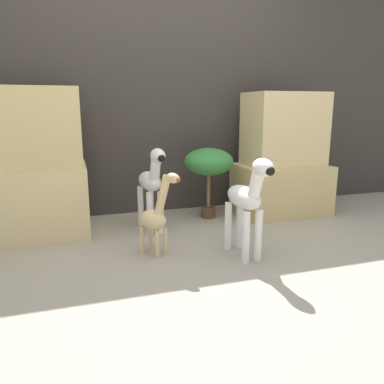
{
  "coord_description": "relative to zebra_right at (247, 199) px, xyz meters",
  "views": [
    {
      "loc": [
        -0.77,
        -1.97,
        0.98
      ],
      "look_at": [
        0.05,
        0.6,
        0.38
      ],
      "focal_mm": 35.0,
      "sensor_mm": 36.0,
      "label": 1
    }
  ],
  "objects": [
    {
      "name": "ground_plane",
      "position": [
        -0.29,
        -0.18,
        -0.4
      ],
      "size": [
        14.0,
        14.0,
        0.0
      ],
      "primitive_type": "plane",
      "color": "#9E937F"
    },
    {
      "name": "wall_back",
      "position": [
        -0.29,
        1.36,
        0.7
      ],
      "size": [
        6.4,
        0.08,
        2.2
      ],
      "color": "#38332D",
      "rests_on": "ground_plane"
    },
    {
      "name": "rock_pillar_left",
      "position": [
        -1.39,
        0.91,
        0.15
      ],
      "size": [
        0.82,
        0.56,
        1.13
      ],
      "color": "#DBC184",
      "rests_on": "ground_plane"
    },
    {
      "name": "rock_pillar_right",
      "position": [
        0.8,
        0.91,
        0.11
      ],
      "size": [
        0.82,
        0.56,
        1.12
      ],
      "color": "#D1B775",
      "rests_on": "ground_plane"
    },
    {
      "name": "zebra_right",
      "position": [
        0.0,
        0.0,
        0.0
      ],
      "size": [
        0.17,
        0.52,
        0.69
      ],
      "color": "white",
      "rests_on": "ground_plane"
    },
    {
      "name": "zebra_left",
      "position": [
        -0.48,
        0.74,
        0.0
      ],
      "size": [
        0.19,
        0.52,
        0.69
      ],
      "color": "white",
      "rests_on": "ground_plane"
    },
    {
      "name": "giraffe_figurine",
      "position": [
        -0.56,
        0.22,
        -0.12
      ],
      "size": [
        0.27,
        0.34,
        0.58
      ],
      "color": "#E0C184",
      "rests_on": "ground_plane"
    },
    {
      "name": "potted_palm_front",
      "position": [
        0.08,
        0.96,
        0.09
      ],
      "size": [
        0.44,
        0.44,
        0.64
      ],
      "color": "#513323",
      "rests_on": "ground_plane"
    }
  ]
}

